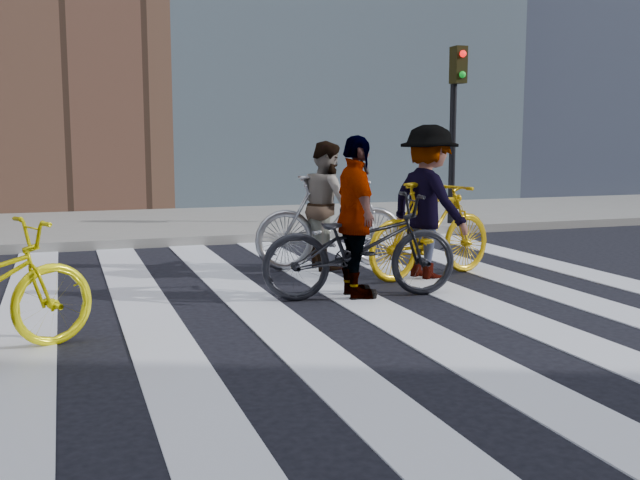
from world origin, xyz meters
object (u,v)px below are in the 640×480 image
rider_mid (327,205)px  rider_right (428,202)px  bike_yellow_right (431,230)px  bike_silver_mid (331,222)px  traffic_signal (455,106)px  bike_dark_rear (360,246)px  rider_rear (356,218)px

rider_mid → rider_right: rider_right is taller
rider_right → bike_yellow_right: bearing=-105.9°
bike_silver_mid → bike_yellow_right: bearing=-136.8°
traffic_signal → bike_yellow_right: traffic_signal is taller
traffic_signal → bike_silver_mid: size_ratio=1.62×
traffic_signal → bike_yellow_right: size_ratio=1.69×
bike_dark_rear → rider_right: (1.22, 0.81, 0.37)m
bike_silver_mid → rider_right: rider_right is taller
rider_mid → bike_yellow_right: bearing=-135.3°
traffic_signal → rider_mid: (-3.51, -2.96, -1.44)m
bike_dark_rear → bike_yellow_right: bearing=-51.6°
rider_right → rider_rear: 1.51m
traffic_signal → rider_rear: (-3.84, -4.81, -1.41)m
bike_dark_rear → rider_rear: 0.31m
bike_dark_rear → rider_mid: size_ratio=1.28×
rider_right → rider_mid: bearing=26.2°
traffic_signal → rider_rear: bearing=-128.6°
bike_dark_rear → rider_mid: rider_mid is taller
bike_dark_rear → rider_rear: rider_rear is taller
traffic_signal → rider_mid: size_ratio=1.99×
rider_mid → rider_right: (0.94, -1.04, 0.10)m
bike_silver_mid → rider_mid: 0.23m
rider_right → rider_rear: (-1.27, -0.81, -0.06)m
bike_silver_mid → rider_mid: bearing=91.1°
bike_yellow_right → bike_dark_rear: 1.51m
bike_silver_mid → bike_dark_rear: bearing=170.9°
rider_right → rider_rear: size_ratio=1.07×
bike_silver_mid → rider_right: 1.40m
rider_right → bike_silver_mid: bearing=24.6°
bike_yellow_right → rider_rear: 1.57m
bike_yellow_right → rider_right: size_ratio=1.06×
traffic_signal → rider_right: 4.94m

